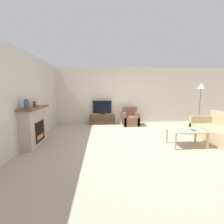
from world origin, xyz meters
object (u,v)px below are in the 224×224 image
object	(u,v)px
remote	(193,130)
fireplace	(34,126)
mantel_vase_left	(26,104)
tv_stand	(102,119)
couch	(224,134)
tv	(102,108)
armchair	(130,119)
mantel_clock	(35,104)
coffee_table	(187,132)
floor_lamp	(201,90)

from	to	relation	value
remote	fireplace	bearing A→B (deg)	158.24
mantel_vase_left	tv_stand	size ratio (longest dim) A/B	0.22
fireplace	couch	size ratio (longest dim) A/B	0.64
mantel_vase_left	tv	world-z (taller)	mantel_vase_left
fireplace	mantel_vase_left	world-z (taller)	mantel_vase_left
armchair	tv_stand	bearing A→B (deg)	167.22
mantel_vase_left	remote	distance (m)	4.62
mantel_clock	remote	xyz separation A→B (m)	(4.56, -0.61, -0.72)
mantel_clock	remote	bearing A→B (deg)	-7.62
fireplace	coffee_table	xyz separation A→B (m)	(4.42, -0.41, -0.16)
mantel_vase_left	coffee_table	world-z (taller)	mantel_vase_left
mantel_clock	couch	size ratio (longest dim) A/B	0.08
mantel_clock	floor_lamp	world-z (taller)	floor_lamp
fireplace	armchair	bearing A→B (deg)	35.28
armchair	coffee_table	distance (m)	2.97
mantel_clock	remote	world-z (taller)	mantel_clock
tv_stand	floor_lamp	bearing A→B (deg)	-22.71
mantel_vase_left	mantel_clock	bearing A→B (deg)	89.91
mantel_clock	tv_stand	world-z (taller)	mantel_clock
mantel_clock	tv_stand	bearing A→B (deg)	51.60
coffee_table	remote	bearing A→B (deg)	-24.54
armchair	fireplace	bearing A→B (deg)	-144.72
mantel_vase_left	couch	distance (m)	5.78
mantel_vase_left	coffee_table	xyz separation A→B (m)	(4.40, -0.03, -0.83)
coffee_table	fireplace	bearing A→B (deg)	174.68
mantel_vase_left	coffee_table	size ratio (longest dim) A/B	0.26
coffee_table	remote	world-z (taller)	remote
couch	floor_lamp	world-z (taller)	floor_lamp
mantel_vase_left	floor_lamp	bearing A→B (deg)	14.15
fireplace	couch	bearing A→B (deg)	-2.60
fireplace	armchair	xyz separation A→B (m)	(3.32, 2.35, -0.30)
armchair	remote	distance (m)	3.10
tv_stand	couch	world-z (taller)	couch
armchair	couch	size ratio (longest dim) A/B	0.42
mantel_clock	couch	world-z (taller)	mantel_clock
mantel_clock	remote	size ratio (longest dim) A/B	0.97
mantel_vase_left	tv	distance (m)	3.66
fireplace	tv	bearing A→B (deg)	52.69
tv	floor_lamp	size ratio (longest dim) A/B	0.47
tv_stand	remote	size ratio (longest dim) A/B	7.65
tv_stand	remote	world-z (taller)	remote
remote	couch	xyz separation A→B (m)	(1.14, 0.22, -0.19)
tv	coffee_table	bearing A→B (deg)	-51.86
fireplace	mantel_vase_left	size ratio (longest dim) A/B	4.79
mantel_vase_left	tv	size ratio (longest dim) A/B	0.30
tv_stand	armchair	bearing A→B (deg)	-12.78
mantel_vase_left	couch	xyz separation A→B (m)	(5.70, 0.12, -0.96)
fireplace	coffee_table	world-z (taller)	fireplace
armchair	tv	bearing A→B (deg)	167.31
fireplace	remote	xyz separation A→B (m)	(4.57, -0.48, -0.09)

